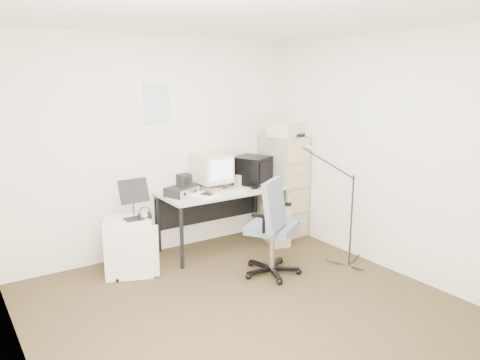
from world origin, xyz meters
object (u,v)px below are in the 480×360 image
filing_cabinet (283,185)px  side_cart (129,247)px  desk (223,219)px  office_chair (272,225)px

filing_cabinet → side_cart: size_ratio=2.16×
desk → side_cart: (-1.22, -0.10, -0.06)m
desk → office_chair: (0.03, -0.94, 0.17)m
side_cart → office_chair: bearing=-12.0°
desk → office_chair: size_ratio=1.40×
filing_cabinet → office_chair: (-0.92, -0.97, -0.12)m
office_chair → side_cart: bearing=113.1°
office_chair → side_cart: (-1.25, 0.84, -0.23)m
office_chair → filing_cabinet: bearing=13.6°
office_chair → side_cart: 1.52m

